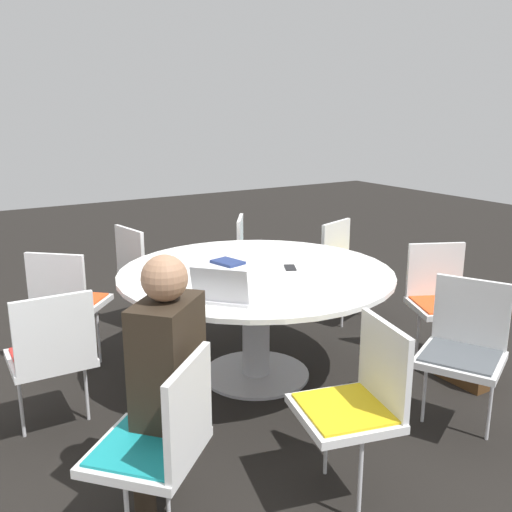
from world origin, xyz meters
name	(u,v)px	position (x,y,z in m)	size (l,w,h in m)	color
ground_plane	(256,375)	(0.00, 0.00, 0.00)	(16.00, 16.00, 0.00)	black
conference_table	(256,291)	(0.00, 0.00, 0.62)	(1.82, 1.82, 0.76)	#B7B7BC
chair_0	(161,438)	(-1.15, 1.17, 0.51)	(0.61, 0.61, 0.86)	silver
chair_1	(358,396)	(-1.31, 0.26, 0.51)	(0.53, 0.51, 0.86)	silver
chair_2	(464,343)	(-1.17, -0.66, 0.51)	(0.58, 0.57, 0.86)	silver
chair_3	(441,294)	(-0.50, -1.24, 0.51)	(0.57, 0.58, 0.86)	silver
chair_4	(348,263)	(0.50, -1.24, 0.51)	(0.54, 0.55, 0.86)	silver
chair_5	(254,255)	(1.15, -0.69, 0.51)	(0.60, 0.59, 0.86)	silver
chair_6	(144,267)	(1.31, 0.29, 0.51)	(0.50, 0.49, 0.86)	silver
chair_7	(67,297)	(0.85, 1.04, 0.51)	(0.61, 0.61, 0.86)	silver
chair_8	(52,350)	(-0.03, 1.34, 0.51)	(0.43, 0.45, 0.86)	silver
person_0	(165,366)	(-0.93, 1.05, 0.71)	(0.40, 0.41, 1.21)	#2D2319
laptop	(223,293)	(-0.45, 0.49, 0.81)	(0.39, 0.38, 0.21)	silver
spiral_notebook	(228,262)	(0.25, 0.07, 0.77)	(0.24, 0.20, 0.02)	navy
cell_phone	(290,268)	(-0.07, -0.23, 0.76)	(0.16, 0.13, 0.01)	black
handbag	(464,363)	(-0.83, -1.14, 0.14)	(0.36, 0.16, 0.28)	#513319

